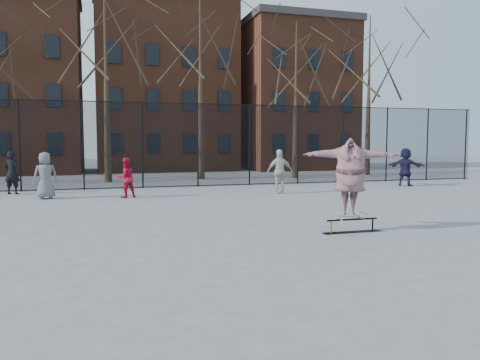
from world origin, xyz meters
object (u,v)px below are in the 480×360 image
object	(u,v)px
bystander_red	(126,178)
bystander_navy	(405,167)
bystander_black	(12,173)
skater	(350,177)
bystander_grey	(45,175)
skate_rail	(352,227)
bystander_white	(280,171)
skateboard	(349,217)

from	to	relation	value
bystander_red	bystander_navy	world-z (taller)	bystander_navy
bystander_black	bystander_navy	world-z (taller)	bystander_navy
bystander_navy	skater	bearing A→B (deg)	98.87
bystander_red	bystander_grey	bearing A→B (deg)	-30.01
skate_rail	bystander_black	xyz separation A→B (m)	(-9.31, 11.13, 0.76)
skate_rail	skater	distance (m)	1.22
skater	bystander_red	world-z (taller)	skater
bystander_black	bystander_red	distance (m)	5.09
bystander_black	bystander_grey	bearing A→B (deg)	144.27
bystander_black	bystander_white	world-z (taller)	bystander_white
bystander_grey	bystander_navy	bearing A→B (deg)	171.14
bystander_red	bystander_navy	distance (m)	13.38
skater	bystander_navy	xyz separation A→B (m)	(8.55, 9.63, -0.42)
skate_rail	skateboard	distance (m)	0.26
skater	bystander_navy	size ratio (longest dim) A/B	1.22
bystander_white	skate_rail	bearing A→B (deg)	84.75
bystander_grey	bystander_red	size ratio (longest dim) A/B	1.14
skater	skateboard	bearing A→B (deg)	0.00
skate_rail	bystander_navy	size ratio (longest dim) A/B	0.81
bystander_grey	bystander_black	bearing A→B (deg)	-64.15
skateboard	bystander_red	distance (m)	9.89
bystander_black	bystander_white	distance (m)	11.05
bystander_navy	bystander_white	bearing A→B (deg)	61.21
bystander_red	skater	bearing A→B (deg)	98.36
skateboard	bystander_black	size ratio (longest dim) A/B	0.44
skateboard	skater	bearing A→B (deg)	0.00
bystander_red	skateboard	bearing A→B (deg)	98.36
skate_rail	skateboard	xyz separation A→B (m)	(-0.08, 0.00, 0.25)
skater	bystander_red	bearing A→B (deg)	143.57
skater	bystander_grey	xyz separation A→B (m)	(-7.73, 9.12, -0.46)
bystander_navy	skate_rail	bearing A→B (deg)	99.15
bystander_grey	bystander_red	xyz separation A→B (m)	(2.94, -0.48, -0.11)
bystander_grey	bystander_white	xyz separation A→B (m)	(9.18, -0.84, 0.03)
skate_rail	bystander_red	bearing A→B (deg)	119.47
bystander_grey	bystander_navy	xyz separation A→B (m)	(16.28, 0.51, 0.04)
skate_rail	bystander_navy	world-z (taller)	bystander_navy
bystander_grey	bystander_red	world-z (taller)	bystander_grey
skate_rail	bystander_grey	distance (m)	12.03
skater	bystander_grey	distance (m)	11.96
skateboard	skater	size ratio (longest dim) A/B	0.35
skateboard	bystander_red	xyz separation A→B (m)	(-4.80, 8.63, 0.40)
bystander_white	skater	bearing A→B (deg)	84.20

